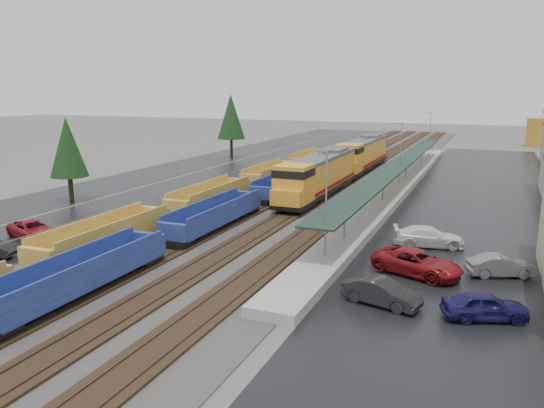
{
  "coord_description": "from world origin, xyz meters",
  "views": [
    {
      "loc": [
        19.46,
        -13.29,
        11.85
      ],
      "look_at": [
        2.04,
        28.51,
        2.0
      ],
      "focal_mm": 35.0,
      "sensor_mm": 36.0,
      "label": 1
    }
  ],
  "objects_px": {
    "well_string_blue": "(284,186)",
    "parked_car_east_b": "(417,263)",
    "locomotive_trail": "(362,154)",
    "parked_car_east_e": "(501,266)",
    "parked_car_east_a": "(381,293)",
    "parked_car_east_c": "(429,237)",
    "parked_car_west_c": "(32,230)",
    "parked_car_east_d": "(485,306)",
    "well_string_yellow": "(166,216)",
    "locomotive_lead": "(318,176)",
    "storage_tank": "(542,133)"
  },
  "relations": [
    {
      "from": "locomotive_lead",
      "to": "parked_car_east_c",
      "type": "distance_m",
      "value": 19.71
    },
    {
      "from": "parked_car_east_d",
      "to": "locomotive_lead",
      "type": "bearing_deg",
      "value": 13.19
    },
    {
      "from": "locomotive_trail",
      "to": "parked_car_east_e",
      "type": "height_order",
      "value": "locomotive_trail"
    },
    {
      "from": "parked_car_west_c",
      "to": "parked_car_east_c",
      "type": "relative_size",
      "value": 0.98
    },
    {
      "from": "well_string_blue",
      "to": "locomotive_lead",
      "type": "bearing_deg",
      "value": -2.72
    },
    {
      "from": "well_string_yellow",
      "to": "parked_car_east_a",
      "type": "distance_m",
      "value": 22.44
    },
    {
      "from": "well_string_yellow",
      "to": "well_string_blue",
      "type": "height_order",
      "value": "well_string_yellow"
    },
    {
      "from": "locomotive_lead",
      "to": "parked_car_east_b",
      "type": "relative_size",
      "value": 3.67
    },
    {
      "from": "parked_car_east_a",
      "to": "parked_car_east_c",
      "type": "height_order",
      "value": "parked_car_east_c"
    },
    {
      "from": "locomotive_lead",
      "to": "well_string_yellow",
      "type": "relative_size",
      "value": 0.23
    },
    {
      "from": "parked_car_east_b",
      "to": "parked_car_east_e",
      "type": "bearing_deg",
      "value": -50.91
    },
    {
      "from": "well_string_blue",
      "to": "parked_car_east_b",
      "type": "bearing_deg",
      "value": -50.41
    },
    {
      "from": "locomotive_lead",
      "to": "parked_car_east_c",
      "type": "relative_size",
      "value": 4.04
    },
    {
      "from": "locomotive_lead",
      "to": "parked_car_east_b",
      "type": "height_order",
      "value": "locomotive_lead"
    },
    {
      "from": "well_string_yellow",
      "to": "well_string_blue",
      "type": "distance_m",
      "value": 18.15
    },
    {
      "from": "locomotive_lead",
      "to": "parked_car_east_d",
      "type": "xyz_separation_m",
      "value": [
        17.78,
        -26.7,
        -1.82
      ]
    },
    {
      "from": "locomotive_trail",
      "to": "parked_car_east_a",
      "type": "height_order",
      "value": "locomotive_trail"
    },
    {
      "from": "well_string_blue",
      "to": "parked_car_east_b",
      "type": "relative_size",
      "value": 19.11
    },
    {
      "from": "locomotive_lead",
      "to": "locomotive_trail",
      "type": "height_order",
      "value": "same"
    },
    {
      "from": "storage_tank",
      "to": "parked_car_east_a",
      "type": "bearing_deg",
      "value": -98.48
    },
    {
      "from": "parked_car_east_b",
      "to": "locomotive_trail",
      "type": "bearing_deg",
      "value": 37.53
    },
    {
      "from": "storage_tank",
      "to": "parked_car_east_e",
      "type": "bearing_deg",
      "value": -95.23
    },
    {
      "from": "parked_car_east_b",
      "to": "parked_car_east_d",
      "type": "height_order",
      "value": "parked_car_east_b"
    },
    {
      "from": "locomotive_trail",
      "to": "parked_car_east_a",
      "type": "distance_m",
      "value": 49.47
    },
    {
      "from": "parked_car_west_c",
      "to": "parked_car_east_c",
      "type": "bearing_deg",
      "value": -51.32
    },
    {
      "from": "well_string_blue",
      "to": "storage_tank",
      "type": "xyz_separation_m",
      "value": [
        30.63,
        68.44,
        1.85
      ]
    },
    {
      "from": "well_string_blue",
      "to": "parked_car_east_e",
      "type": "xyz_separation_m",
      "value": [
        22.58,
        -19.45,
        -0.43
      ]
    },
    {
      "from": "well_string_blue",
      "to": "parked_car_west_c",
      "type": "height_order",
      "value": "well_string_blue"
    },
    {
      "from": "parked_car_west_c",
      "to": "parked_car_east_d",
      "type": "xyz_separation_m",
      "value": [
        34.11,
        -2.51,
        0.02
      ]
    },
    {
      "from": "parked_car_east_b",
      "to": "parked_car_east_c",
      "type": "xyz_separation_m",
      "value": [
        -0.04,
        6.8,
        -0.04
      ]
    },
    {
      "from": "well_string_blue",
      "to": "parked_car_east_a",
      "type": "bearing_deg",
      "value": -58.77
    },
    {
      "from": "locomotive_trail",
      "to": "parked_car_east_c",
      "type": "xyz_separation_m",
      "value": [
        13.51,
        -35.24,
        -1.79
      ]
    },
    {
      "from": "storage_tank",
      "to": "parked_car_east_b",
      "type": "xyz_separation_m",
      "value": [
        -13.08,
        -89.67,
        -2.16
      ]
    },
    {
      "from": "parked_car_east_a",
      "to": "parked_car_east_d",
      "type": "distance_m",
      "value": 5.38
    },
    {
      "from": "parked_car_east_a",
      "to": "parked_car_east_b",
      "type": "height_order",
      "value": "parked_car_east_b"
    },
    {
      "from": "locomotive_trail",
      "to": "parked_car_east_a",
      "type": "relative_size",
      "value": 4.86
    },
    {
      "from": "storage_tank",
      "to": "parked_car_east_b",
      "type": "relative_size",
      "value": 1.02
    },
    {
      "from": "well_string_yellow",
      "to": "parked_car_east_c",
      "type": "relative_size",
      "value": 17.27
    },
    {
      "from": "well_string_yellow",
      "to": "well_string_blue",
      "type": "bearing_deg",
      "value": 77.27
    },
    {
      "from": "well_string_blue",
      "to": "parked_car_east_c",
      "type": "bearing_deg",
      "value": -39.49
    },
    {
      "from": "parked_car_east_b",
      "to": "parked_car_east_c",
      "type": "bearing_deg",
      "value": 20.02
    },
    {
      "from": "well_string_blue",
      "to": "parked_car_east_b",
      "type": "xyz_separation_m",
      "value": [
        17.55,
        -21.22,
        -0.31
      ]
    },
    {
      "from": "parked_car_east_a",
      "to": "parked_car_east_c",
      "type": "xyz_separation_m",
      "value": [
        1.11,
        12.61,
        0.04
      ]
    },
    {
      "from": "locomotive_lead",
      "to": "parked_car_west_c",
      "type": "height_order",
      "value": "locomotive_lead"
    },
    {
      "from": "locomotive_lead",
      "to": "parked_car_east_d",
      "type": "distance_m",
      "value": 32.12
    },
    {
      "from": "locomotive_trail",
      "to": "well_string_blue",
      "type": "distance_m",
      "value": 21.24
    },
    {
      "from": "well_string_yellow",
      "to": "parked_car_east_b",
      "type": "bearing_deg",
      "value": -9.27
    },
    {
      "from": "parked_car_west_c",
      "to": "parked_car_east_d",
      "type": "height_order",
      "value": "parked_car_east_d"
    },
    {
      "from": "well_string_blue",
      "to": "parked_car_east_a",
      "type": "relative_size",
      "value": 25.3
    },
    {
      "from": "locomotive_lead",
      "to": "storage_tank",
      "type": "distance_m",
      "value": 73.62
    }
  ]
}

